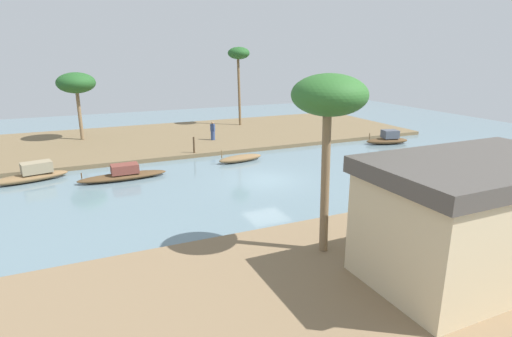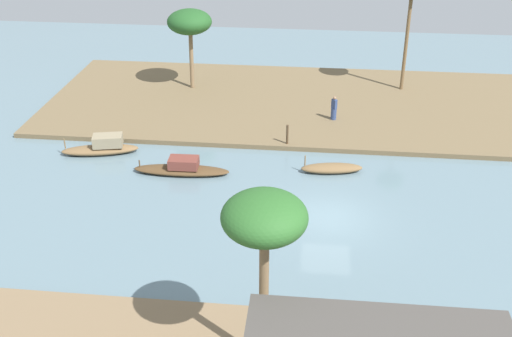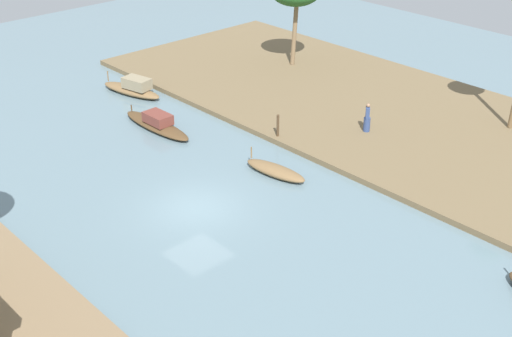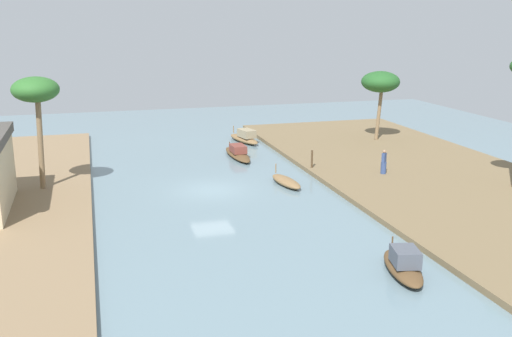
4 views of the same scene
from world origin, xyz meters
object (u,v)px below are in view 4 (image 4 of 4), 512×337
(sampan_open_hull, at_px, (403,265))
(person_on_near_bank, at_px, (384,164))
(sampan_near_left_bank, at_px, (286,181))
(palm_tree_left_far, at_px, (380,82))
(mooring_post, at_px, (312,159))
(sampan_upstream_small, at_px, (238,153))
(sampan_midstream, at_px, (245,137))
(palm_tree_right_tall, at_px, (36,92))

(sampan_open_hull, distance_m, person_on_near_bank, 15.25)
(sampan_near_left_bank, bearing_deg, sampan_open_hull, 173.60)
(palm_tree_left_far, bearing_deg, mooring_post, 130.34)
(sampan_near_left_bank, bearing_deg, mooring_post, -53.82)
(sampan_upstream_small, bearing_deg, mooring_post, -147.15)
(sampan_near_left_bank, height_order, person_on_near_bank, person_on_near_bank)
(sampan_midstream, height_order, palm_tree_left_far, palm_tree_left_far)
(mooring_post, bearing_deg, sampan_near_left_bank, 134.05)
(sampan_midstream, height_order, mooring_post, mooring_post)
(sampan_upstream_small, xyz_separation_m, palm_tree_right_tall, (-5.87, 13.59, 5.79))
(mooring_post, relative_size, palm_tree_right_tall, 0.18)
(sampan_midstream, bearing_deg, sampan_upstream_small, 147.07)
(palm_tree_left_far, bearing_deg, sampan_midstream, 73.09)
(palm_tree_right_tall, bearing_deg, person_on_near_bank, -96.92)
(sampan_open_hull, bearing_deg, sampan_midstream, 12.08)
(sampan_open_hull, xyz_separation_m, sampan_midstream, (27.55, -0.52, 0.01))
(sampan_open_hull, height_order, palm_tree_left_far, palm_tree_left_far)
(sampan_near_left_bank, bearing_deg, sampan_midstream, -11.58)
(sampan_upstream_small, height_order, mooring_post, mooring_post)
(person_on_near_bank, xyz_separation_m, mooring_post, (2.81, 3.98, -0.05))
(person_on_near_bank, bearing_deg, mooring_post, -76.21)
(person_on_near_bank, height_order, palm_tree_right_tall, palm_tree_right_tall)
(sampan_open_hull, distance_m, sampan_midstream, 27.55)
(sampan_upstream_small, distance_m, sampan_midstream, 5.60)
(sampan_midstream, xyz_separation_m, palm_tree_left_far, (-3.30, -10.85, 4.70))
(sampan_upstream_small, height_order, palm_tree_right_tall, palm_tree_right_tall)
(sampan_midstream, xyz_separation_m, mooring_post, (-10.90, -1.89, 0.49))
(sampan_open_hull, bearing_deg, palm_tree_left_far, -11.96)
(person_on_near_bank, bearing_deg, sampan_midstream, -107.76)
(palm_tree_left_far, bearing_deg, palm_tree_right_tall, 106.51)
(sampan_near_left_bank, xyz_separation_m, mooring_post, (2.69, -2.78, 0.67))
(sampan_upstream_small, height_order, sampan_midstream, sampan_midstream)
(sampan_midstream, bearing_deg, palm_tree_left_far, -119.49)
(sampan_midstream, relative_size, palm_tree_right_tall, 0.69)
(sampan_midstream, distance_m, mooring_post, 11.08)
(sampan_near_left_bank, distance_m, mooring_post, 3.92)
(palm_tree_left_far, bearing_deg, sampan_near_left_bank, 131.26)
(sampan_open_hull, relative_size, sampan_upstream_small, 0.73)
(sampan_midstream, bearing_deg, sampan_open_hull, 166.33)
(sampan_open_hull, xyz_separation_m, palm_tree_right_tall, (16.43, 15.01, 5.70))
(palm_tree_left_far, height_order, palm_tree_right_tall, palm_tree_right_tall)
(sampan_near_left_bank, distance_m, sampan_upstream_small, 8.41)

